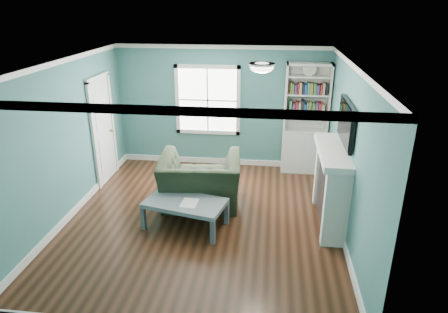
# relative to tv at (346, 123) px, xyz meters

# --- Properties ---
(floor) EXTENTS (5.00, 5.00, 0.00)m
(floor) POSITION_rel_tv_xyz_m (-2.20, -0.20, -1.72)
(floor) COLOR black
(floor) RESTS_ON ground
(room_walls) EXTENTS (5.00, 5.00, 5.00)m
(room_walls) POSITION_rel_tv_xyz_m (-2.20, -0.20, -0.14)
(room_walls) COLOR #377072
(room_walls) RESTS_ON ground
(trim) EXTENTS (4.50, 5.00, 2.60)m
(trim) POSITION_rel_tv_xyz_m (-2.20, -0.20, -0.49)
(trim) COLOR white
(trim) RESTS_ON ground
(window) EXTENTS (1.40, 0.06, 1.50)m
(window) POSITION_rel_tv_xyz_m (-2.50, 2.29, -0.27)
(window) COLOR white
(window) RESTS_ON room_walls
(bookshelf) EXTENTS (0.90, 0.35, 2.31)m
(bookshelf) POSITION_rel_tv_xyz_m (-0.43, 2.10, -0.80)
(bookshelf) COLOR silver
(bookshelf) RESTS_ON ground
(fireplace) EXTENTS (0.44, 1.58, 1.30)m
(fireplace) POSITION_rel_tv_xyz_m (-0.12, 0.00, -1.09)
(fireplace) COLOR black
(fireplace) RESTS_ON ground
(tv) EXTENTS (0.06, 1.10, 0.65)m
(tv) POSITION_rel_tv_xyz_m (0.00, 0.00, 0.00)
(tv) COLOR black
(tv) RESTS_ON fireplace
(door) EXTENTS (0.12, 0.98, 2.17)m
(door) POSITION_rel_tv_xyz_m (-4.42, 1.20, -0.65)
(door) COLOR silver
(door) RESTS_ON ground
(ceiling_fixture) EXTENTS (0.38, 0.38, 0.15)m
(ceiling_fixture) POSITION_rel_tv_xyz_m (-1.30, -0.10, 0.82)
(ceiling_fixture) COLOR white
(ceiling_fixture) RESTS_ON room_walls
(light_switch) EXTENTS (0.08, 0.01, 0.12)m
(light_switch) POSITION_rel_tv_xyz_m (-3.70, 2.28, -0.52)
(light_switch) COLOR white
(light_switch) RESTS_ON room_walls
(recliner) EXTENTS (1.47, 1.03, 1.22)m
(recliner) POSITION_rel_tv_xyz_m (-2.33, 0.34, -1.12)
(recliner) COLOR black
(recliner) RESTS_ON ground
(coffee_table) EXTENTS (1.39, 0.96, 0.46)m
(coffee_table) POSITION_rel_tv_xyz_m (-2.44, -0.43, -1.33)
(coffee_table) COLOR #4C545B
(coffee_table) RESTS_ON ground
(paper_sheet) EXTENTS (0.27, 0.33, 0.00)m
(paper_sheet) POSITION_rel_tv_xyz_m (-2.36, -0.49, -1.26)
(paper_sheet) COLOR white
(paper_sheet) RESTS_ON coffee_table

